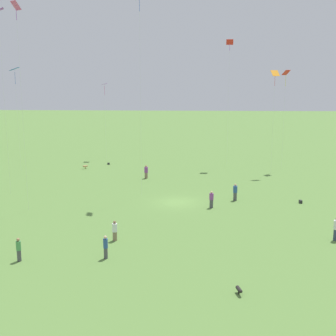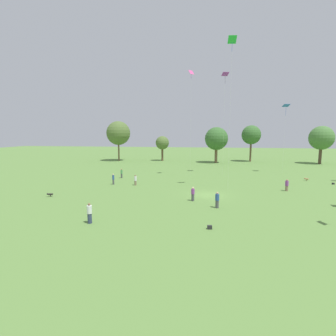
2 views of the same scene
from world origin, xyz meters
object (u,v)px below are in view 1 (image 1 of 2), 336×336
Objects in this scene: kite_7 at (139,4)px; dog_1 at (85,166)px; person_1 at (235,192)px; kite_2 at (104,87)px; person_2 at (336,229)px; person_3 at (106,247)px; kite_6 at (17,17)px; kite_1 at (230,48)px; person_0 at (211,200)px; kite_0 at (286,77)px; kite_3 at (15,72)px; person_4 at (19,249)px; picnic_bag_1 at (301,202)px; dog_0 at (239,290)px; person_5 at (146,172)px; kite_4 at (275,77)px; person_6 at (115,231)px; picnic_bag_0 at (109,164)px.

kite_7 reaches higher than dog_1.
kite_2 is at bearing 128.74° from person_1.
person_2 reaches higher than person_3.
kite_1 is at bearing -44.17° from kite_6.
person_0 is 33.41m from kite_2.
kite_0 is 1.17× the size of kite_2.
kite_3 is at bearing 156.06° from person_1.
kite_6 reaches higher than kite_0.
person_4 is at bearing 169.99° from person_3.
kite_3 is at bearing 102.58° from person_3.
person_3 is at bearing 131.26° from picnic_bag_1.
kite_1 is 23.07× the size of dog_0.
person_3 is 1.00× the size of person_4.
kite_3 is (-5.63, 28.92, -3.22)m from kite_1.
person_2 reaches higher than person_5.
kite_0 is 3.65m from kite_4.
person_6 is 37.52m from kite_0.
person_1 is 0.10× the size of kite_1.
kite_3 is (31.23, 11.02, 12.62)m from person_4.
kite_3 is 20.71m from kite_6.
person_4 is at bearing -28.98° from dog_0.
person_0 is 0.90× the size of person_2.
person_0 is at bearing 41.35° from person_3.
person_1 reaches higher than dog_1.
person_0 is at bearing -87.27° from kite_6.
person_6 is 0.08× the size of kite_6.
dog_0 is (-31.86, -8.59, -0.53)m from person_5.
person_1 is 24.29m from person_4.
kite_3 is (3.93, 17.81, 12.66)m from person_5.
kite_3 is (26.74, 17.30, 12.67)m from person_6.
person_0 is 0.12× the size of kite_3.
kite_6 is 31.25m from dog_0.
kite_7 is at bearing 172.53° from person_1.
kite_4 is (4.07, -16.65, 11.98)m from person_5.
picnic_bag_0 is at bearing 96.03° from person_4.
person_2 is 17.98m from person_6.
kite_2 reaches higher than person_3.
kite_6 is at bearing 78.95° from person_2.
person_6 is at bearing 68.03° from kite_3.
kite_3 is (-10.77, 10.07, 2.37)m from kite_2.
person_6 is at bearing 42.20° from person_4.
picnic_bag_0 is (-5.77, -1.33, -10.99)m from kite_2.
person_4 reaches higher than dog_0.
person_2 is 0.14× the size of kite_0.
kite_0 is 31.53× the size of picnic_bag_1.
person_0 is 26.17m from picnic_bag_0.
kite_0 is 0.64× the size of kite_7.
person_5 is 0.13× the size of kite_0.
picnic_bag_1 is (11.86, -17.70, -0.66)m from person_6.
kite_0 is 36.62m from kite_3.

